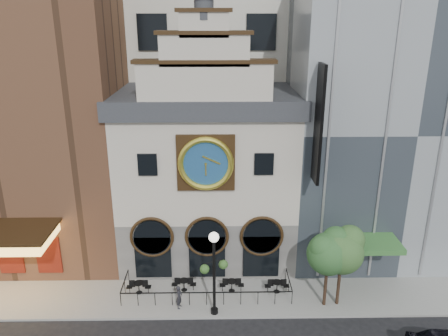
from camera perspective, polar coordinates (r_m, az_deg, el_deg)
name	(u,v)px	position (r m, az deg, el deg)	size (l,w,h in m)	color
ground	(206,319)	(27.56, -2.33, -19.15)	(120.00, 120.00, 0.00)	black
sidewalk	(207,293)	(29.52, -2.22, -16.03)	(44.00, 5.00, 0.15)	gray
clock_building	(207,170)	(31.23, -2.18, -0.29)	(12.60, 8.78, 18.65)	#605E5B
theater_building	(25,83)	(34.71, -24.59, 10.06)	(14.00, 15.60, 25.00)	brown
retail_building	(383,116)	(34.61, 20.01, 6.45)	(14.00, 14.40, 20.00)	gray
cafe_railing	(207,286)	(29.22, -2.23, -15.19)	(10.60, 2.60, 0.90)	black
bistro_0	(139,287)	(29.67, -11.07, -14.96)	(1.58, 0.68, 0.90)	black
bistro_1	(184,284)	(29.50, -5.25, -14.86)	(1.58, 0.68, 0.90)	black
bistro_2	(232,285)	(29.32, 1.02, -15.01)	(1.58, 0.68, 0.90)	black
bistro_3	(277,286)	(29.43, 6.93, -15.02)	(1.58, 0.68, 0.90)	black
pedestrian	(179,297)	(27.89, -5.88, -16.41)	(0.55, 0.36, 1.51)	black
lamppost	(214,265)	(25.87, -1.31, -12.49)	(1.64, 1.03, 5.43)	black
tree_left	(329,250)	(27.13, 13.58, -10.43)	(2.68, 2.58, 5.16)	#382619
tree_right	(343,249)	(27.41, 15.25, -10.20)	(2.70, 2.60, 5.19)	#382619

